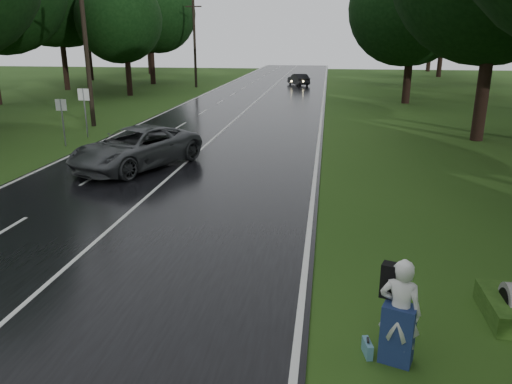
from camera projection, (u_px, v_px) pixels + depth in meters
ground at (63, 272)px, 11.90m from camera, size 160.00×160.00×0.00m
road at (227, 127)px, 30.77m from camera, size 12.00×140.00×0.04m
lane_center at (227, 127)px, 30.76m from camera, size 0.12×140.00×0.01m
grey_car at (136, 148)px, 21.09m from camera, size 5.09×6.72×1.70m
far_car at (298, 79)px, 56.98m from camera, size 2.88×4.21×1.31m
hitchhiker at (399, 315)px, 8.38m from camera, size 0.83×0.79×1.96m
suitcase at (367, 348)px, 8.77m from camera, size 0.19×0.40×0.28m
utility_pole_mid at (94, 126)px, 31.35m from camera, size 1.80×0.28×10.55m
utility_pole_far at (196, 87)px, 55.32m from camera, size 1.80×0.28×9.46m
road_sign_a at (66, 146)px, 25.57m from camera, size 0.58×0.10×2.42m
road_sign_b at (88, 137)px, 27.90m from camera, size 0.65×0.10×2.70m
tree_left_e at (130, 95)px, 47.58m from camera, size 7.58×7.58×11.85m
tree_left_f at (153, 84)px, 59.16m from camera, size 8.87×8.87×13.85m
tree_right_d at (476, 140)px, 27.06m from camera, size 10.00×10.00×15.62m
tree_right_e at (405, 103)px, 42.05m from camera, size 8.10×8.10×12.65m
tree_right_f at (406, 86)px, 57.09m from camera, size 8.77×8.77×13.70m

